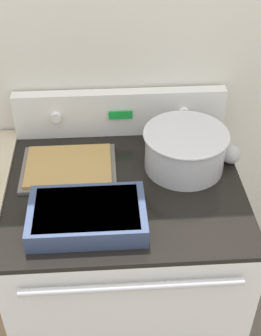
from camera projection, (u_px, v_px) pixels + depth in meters
kitchen_wall at (119, 57)px, 1.72m from camera, size 8.00×0.05×2.50m
stove_range at (126, 275)px, 1.89m from camera, size 0.81×0.73×0.96m
control_panel at (120, 113)px, 1.79m from camera, size 0.81×0.07×0.18m
mixing_bowl at (185, 148)px, 1.63m from camera, size 0.30×0.30×0.15m
casserole_dish at (87, 215)px, 1.43m from camera, size 0.36×0.23×0.07m
baking_tray at (69, 167)px, 1.66m from camera, size 0.33×0.26×0.02m
ladle at (230, 152)px, 1.70m from camera, size 0.07×0.31×0.07m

